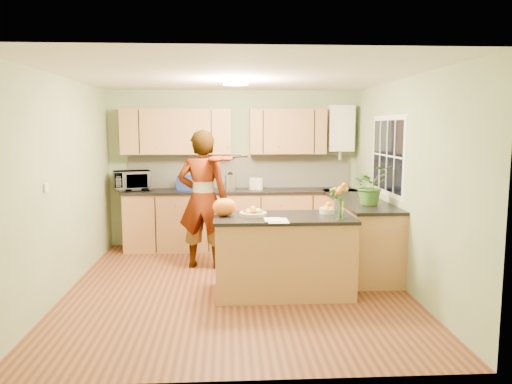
{
  "coord_description": "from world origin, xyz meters",
  "views": [
    {
      "loc": [
        -0.11,
        -5.84,
        1.93
      ],
      "look_at": [
        0.26,
        0.5,
        1.09
      ],
      "focal_mm": 35.0,
      "sensor_mm": 36.0,
      "label": 1
    }
  ],
  "objects": [
    {
      "name": "jar_white",
      "position": [
        0.39,
        1.94,
        1.03
      ],
      "size": [
        0.15,
        0.15,
        0.18
      ],
      "primitive_type": "cylinder",
      "rotation": [
        0.0,
        0.0,
        -0.37
      ],
      "color": "white",
      "rests_on": "back_counter"
    },
    {
      "name": "splashback",
      "position": [
        0.1,
        2.23,
        1.2
      ],
      "size": [
        3.6,
        0.02,
        0.52
      ],
      "primitive_type": "cube",
      "color": "beige",
      "rests_on": "back_counter"
    },
    {
      "name": "kettle",
      "position": [
        -0.06,
        1.93,
        1.07
      ],
      "size": [
        0.18,
        0.18,
        0.33
      ],
      "rotation": [
        0.0,
        0.0,
        0.14
      ],
      "color": "silver",
      "rests_on": "back_counter"
    },
    {
      "name": "right_counter",
      "position": [
        1.7,
        0.85,
        0.47
      ],
      "size": [
        0.62,
        2.24,
        0.94
      ],
      "color": "#B57848",
      "rests_on": "floor"
    },
    {
      "name": "violin",
      "position": [
        -0.24,
        0.68,
        1.51
      ],
      "size": [
        0.66,
        0.57,
        0.17
      ],
      "primitive_type": null,
      "rotation": [
        0.17,
        0.0,
        -0.61
      ],
      "color": "#4C1104",
      "rests_on": "violinist"
    },
    {
      "name": "wall_front",
      "position": [
        0.0,
        -2.25,
        1.25
      ],
      "size": [
        4.0,
        0.02,
        2.5
      ],
      "primitive_type": "cube",
      "color": "#89A072",
      "rests_on": "floor"
    },
    {
      "name": "orange_bag",
      "position": [
        -0.14,
        -0.2,
        1.02
      ],
      "size": [
        0.31,
        0.27,
        0.21
      ],
      "primitive_type": "ellipsoid",
      "rotation": [
        0.0,
        0.0,
        0.17
      ],
      "color": "orange",
      "rests_on": "peninsula_island"
    },
    {
      "name": "blue_box",
      "position": [
        -0.77,
        1.97,
        1.05
      ],
      "size": [
        0.29,
        0.22,
        0.22
      ],
      "primitive_type": "cube",
      "rotation": [
        0.0,
        0.0,
        0.09
      ],
      "color": "navy",
      "rests_on": "back_counter"
    },
    {
      "name": "peninsula_island",
      "position": [
        0.53,
        -0.25,
        0.46
      ],
      "size": [
        1.59,
        0.82,
        0.91
      ],
      "color": "#B57848",
      "rests_on": "floor"
    },
    {
      "name": "upper_cabinets",
      "position": [
        -0.18,
        2.08,
        1.85
      ],
      "size": [
        3.2,
        0.34,
        0.7
      ],
      "color": "#B57848",
      "rests_on": "wall_back"
    },
    {
      "name": "wall_back",
      "position": [
        0.0,
        2.25,
        1.25
      ],
      "size": [
        4.0,
        0.02,
        2.5
      ],
      "primitive_type": "cube",
      "color": "#89A072",
      "rests_on": "floor"
    },
    {
      "name": "papers",
      "position": [
        0.43,
        -0.55,
        0.92
      ],
      "size": [
        0.23,
        0.31,
        0.01
      ],
      "primitive_type": "cube",
      "color": "white",
      "rests_on": "peninsula_island"
    },
    {
      "name": "ceiling_lamp",
      "position": [
        0.0,
        0.3,
        2.46
      ],
      "size": [
        0.3,
        0.3,
        0.07
      ],
      "color": "#FFEABF",
      "rests_on": "ceiling"
    },
    {
      "name": "potted_plant",
      "position": [
        1.7,
        0.33,
        1.19
      ],
      "size": [
        0.57,
        0.54,
        0.5
      ],
      "primitive_type": "imported",
      "rotation": [
        0.0,
        0.0,
        0.4
      ],
      "color": "#376B23",
      "rests_on": "right_counter"
    },
    {
      "name": "orange_bowl",
      "position": [
        1.08,
        -0.1,
        0.97
      ],
      "size": [
        0.22,
        0.22,
        0.13
      ],
      "color": "beige",
      "rests_on": "peninsula_island"
    },
    {
      "name": "boiler",
      "position": [
        1.7,
        2.09,
        1.9
      ],
      "size": [
        0.4,
        0.3,
        0.86
      ],
      "color": "white",
      "rests_on": "wall_back"
    },
    {
      "name": "wall_left",
      "position": [
        -2.0,
        0.0,
        1.25
      ],
      "size": [
        0.02,
        4.5,
        2.5
      ],
      "primitive_type": "cube",
      "color": "#89A072",
      "rests_on": "floor"
    },
    {
      "name": "microwave",
      "position": [
        -1.6,
        1.99,
        1.09
      ],
      "size": [
        0.64,
        0.52,
        0.31
      ],
      "primitive_type": "imported",
      "rotation": [
        0.0,
        0.0,
        0.29
      ],
      "color": "white",
      "rests_on": "back_counter"
    },
    {
      "name": "back_counter",
      "position": [
        0.1,
        1.95,
        0.47
      ],
      "size": [
        3.64,
        0.62,
        0.94
      ],
      "color": "#B57848",
      "rests_on": "floor"
    },
    {
      "name": "window_right",
      "position": [
        1.99,
        0.6,
        1.55
      ],
      "size": [
        0.01,
        1.3,
        1.05
      ],
      "color": "white",
      "rests_on": "wall_right"
    },
    {
      "name": "flower_vase",
      "position": [
        1.13,
        -0.43,
        1.23
      ],
      "size": [
        0.26,
        0.26,
        0.48
      ],
      "rotation": [
        0.0,
        0.0,
        0.37
      ],
      "color": "silver",
      "rests_on": "peninsula_island"
    },
    {
      "name": "jar_cream",
      "position": [
        0.29,
        1.98,
        1.03
      ],
      "size": [
        0.15,
        0.15,
        0.18
      ],
      "primitive_type": "cylinder",
      "rotation": [
        0.0,
        0.0,
        -0.29
      ],
      "color": "beige",
      "rests_on": "back_counter"
    },
    {
      "name": "ceiling",
      "position": [
        0.0,
        0.0,
        2.5
      ],
      "size": [
        4.0,
        4.5,
        0.02
      ],
      "primitive_type": "cube",
      "color": "white",
      "rests_on": "wall_back"
    },
    {
      "name": "floor",
      "position": [
        0.0,
        0.0,
        0.0
      ],
      "size": [
        4.5,
        4.5,
        0.0
      ],
      "primitive_type": "plane",
      "color": "#5B2C1A",
      "rests_on": "ground"
    },
    {
      "name": "fruit_dish",
      "position": [
        0.18,
        -0.25,
        0.96
      ],
      "size": [
        0.31,
        0.31,
        0.11
      ],
      "color": "beige",
      "rests_on": "peninsula_island"
    },
    {
      "name": "violinist",
      "position": [
        -0.44,
        0.9,
        0.95
      ],
      "size": [
        0.75,
        0.55,
        1.89
      ],
      "primitive_type": "imported",
      "rotation": [
        0.0,
        0.0,
        2.99
      ],
      "color": "#ECA990",
      "rests_on": "floor"
    },
    {
      "name": "wall_right",
      "position": [
        2.0,
        0.0,
        1.25
      ],
      "size": [
        0.02,
        4.5,
        2.5
      ],
      "primitive_type": "cube",
      "color": "#89A072",
      "rests_on": "floor"
    },
    {
      "name": "light_switch",
      "position": [
        -1.99,
        -0.6,
        1.3
      ],
      "size": [
        0.02,
        0.09,
        0.09
      ],
      "primitive_type": "cube",
      "color": "white",
      "rests_on": "wall_left"
    }
  ]
}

